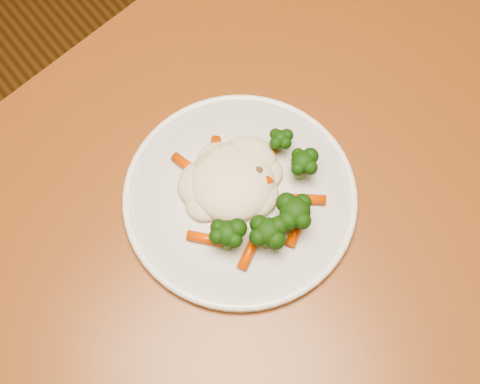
% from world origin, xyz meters
% --- Properties ---
extents(dining_table, '(1.24, 0.90, 0.75)m').
position_xyz_m(dining_table, '(-0.18, 0.07, 0.65)').
color(dining_table, brown).
rests_on(dining_table, ground).
extents(plate, '(0.27, 0.27, 0.01)m').
position_xyz_m(plate, '(-0.27, 0.13, 0.76)').
color(plate, white).
rests_on(plate, dining_table).
extents(meal, '(0.18, 0.18, 0.05)m').
position_xyz_m(meal, '(-0.26, 0.12, 0.78)').
color(meal, beige).
rests_on(meal, plate).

